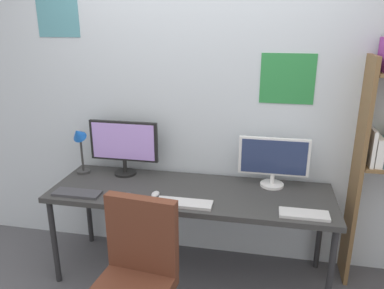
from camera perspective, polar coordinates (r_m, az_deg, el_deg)
wall_back at (r=3.07m, az=1.35°, el=5.88°), size 4.51×0.11×2.60m
desk at (r=2.88m, az=-0.20°, el=-7.92°), size 2.11×0.68×0.74m
monitor_left at (r=3.11m, az=-10.29°, el=0.03°), size 0.57×0.18×0.45m
monitor_right at (r=2.92m, az=12.25°, el=-2.29°), size 0.53×0.18×0.39m
desk_lamp at (r=3.20m, az=-16.70°, el=0.41°), size 0.11×0.16×0.42m
keyboard_left at (r=2.92m, az=-16.99°, el=-7.07°), size 0.35×0.13×0.02m
keyboard_center at (r=2.65m, az=-1.20°, el=-8.87°), size 0.39×0.13×0.02m
keyboard_right at (r=2.62m, az=16.61°, el=-10.09°), size 0.32×0.13×0.02m
mouse_left_side at (r=2.78m, az=-9.80°, el=-7.62°), size 0.06×0.10×0.03m
mouse_right_side at (r=2.78m, az=-5.57°, el=-7.50°), size 0.06×0.10×0.03m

